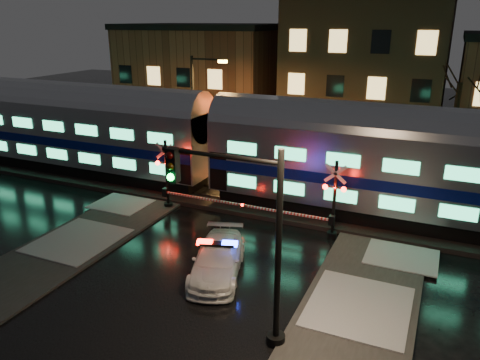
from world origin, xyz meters
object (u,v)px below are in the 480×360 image
(police_car, at_px, (218,260))
(streetlight, at_px, (197,107))
(traffic_light, at_px, (247,241))
(crossing_signal_right, at_px, (326,207))
(crossing_signal_left, at_px, (172,182))

(police_car, height_order, streetlight, streetlight)
(police_car, height_order, traffic_light, traffic_light)
(crossing_signal_right, height_order, traffic_light, traffic_light)
(crossing_signal_right, xyz_separation_m, streetlight, (-10.54, 6.70, 2.86))
(police_car, relative_size, streetlight, 0.65)
(crossing_signal_left, relative_size, streetlight, 0.71)
(police_car, distance_m, crossing_signal_right, 6.10)
(crossing_signal_right, bearing_deg, police_car, -120.71)
(crossing_signal_right, relative_size, traffic_light, 0.83)
(crossing_signal_right, xyz_separation_m, traffic_light, (-0.47, -8.31, 1.88))
(police_car, relative_size, traffic_light, 0.77)
(crossing_signal_right, xyz_separation_m, crossing_signal_left, (-8.44, 0.00, 0.01))
(police_car, distance_m, traffic_light, 4.93)
(traffic_light, distance_m, streetlight, 18.11)
(traffic_light, bearing_deg, police_car, 126.07)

